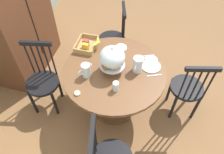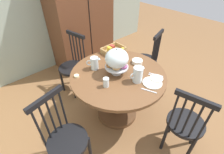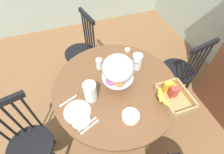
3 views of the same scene
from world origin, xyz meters
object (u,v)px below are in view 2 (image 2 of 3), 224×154
wooden_armoire (80,15)px  windsor_chair_near_window (73,67)px  windsor_chair_far_side (146,61)px  pastry_stand_with_dome (117,59)px  cereal_basket (114,50)px  china_plate_small (156,78)px  dining_table (118,87)px  windsor_chair_facing_door (185,124)px  orange_juice_pitcher (138,75)px  butter_dish (77,76)px  cereal_bowl (137,62)px  china_plate_large (152,83)px  milk_pitcher (94,64)px  drinking_glass (106,82)px  windsor_chair_by_cabinet (66,140)px

wooden_armoire → windsor_chair_near_window: 1.03m
windsor_chair_far_side → pastry_stand_with_dome: (-0.86, -0.20, 0.48)m
cereal_basket → china_plate_small: size_ratio=2.11×
dining_table → cereal_basket: (0.30, 0.40, 0.26)m
pastry_stand_with_dome → cereal_basket: (0.30, 0.38, -0.15)m
dining_table → windsor_chair_far_side: windsor_chair_far_side is taller
windsor_chair_facing_door → cereal_basket: (0.12, 1.26, 0.33)m
orange_juice_pitcher → butter_dish: size_ratio=3.19×
cereal_bowl → butter_dish: 0.80m
wooden_armoire → pastry_stand_with_dome: 1.56m
windsor_chair_far_side → cereal_basket: bearing=161.5°
orange_juice_pitcher → cereal_bowl: 0.38m
windsor_chair_near_window → china_plate_large: bearing=-76.7°
milk_pitcher → butter_dish: milk_pitcher is taller
windsor_chair_facing_door → cereal_bowl: (0.17, 0.86, 0.31)m
windsor_chair_near_window → china_plate_small: size_ratio=6.50×
wooden_armoire → cereal_bowl: (-0.14, -1.49, -0.22)m
dining_table → china_plate_large: size_ratio=5.27×
wooden_armoire → pastry_stand_with_dome: wooden_armoire is taller
orange_juice_pitcher → windsor_chair_facing_door: bearing=-79.9°
windsor_chair_far_side → china_plate_small: windsor_chair_far_side is taller
windsor_chair_far_side → china_plate_small: size_ratio=6.50×
cereal_basket → cereal_bowl: bearing=-82.8°
pastry_stand_with_dome → drinking_glass: 0.30m
windsor_chair_near_window → butter_dish: (-0.27, -0.58, 0.30)m
butter_dish → pastry_stand_with_dome: bearing=-33.8°
windsor_chair_by_cabinet → pastry_stand_with_dome: pastry_stand_with_dome is taller
windsor_chair_far_side → drinking_glass: bearing=-165.2°
dining_table → milk_pitcher: 0.43m
china_plate_large → drinking_glass: size_ratio=2.00×
cereal_basket → wooden_armoire: bearing=80.1°
wooden_armoire → dining_table: (-0.49, -1.49, -0.47)m
drinking_glass → windsor_chair_by_cabinet: bearing=-171.6°
pastry_stand_with_dome → china_plate_small: (0.26, -0.40, -0.18)m
pastry_stand_with_dome → china_plate_large: 0.48m
dining_table → drinking_glass: bearing=-163.0°
windsor_chair_by_cabinet → china_plate_small: 1.17m
pastry_stand_with_dome → milk_pitcher: 0.31m
pastry_stand_with_dome → china_plate_large: pastry_stand_with_dome is taller
dining_table → windsor_chair_facing_door: size_ratio=1.19×
wooden_armoire → cereal_basket: bearing=-99.9°
wooden_armoire → china_plate_small: bearing=-97.2°
china_plate_large → cereal_bowl: 0.43m
china_plate_small → drinking_glass: 0.59m
windsor_chair_facing_door → drinking_glass: (-0.43, 0.78, 0.34)m
china_plate_large → wooden_armoire: bearing=80.2°
windsor_chair_near_window → windsor_chair_by_cabinet: size_ratio=1.00×
cereal_bowl → butter_dish: size_ratio=2.33×
pastry_stand_with_dome → cereal_basket: size_ratio=1.09×
windsor_chair_near_window → butter_dish: bearing=-114.6°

